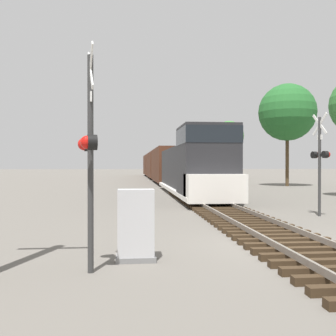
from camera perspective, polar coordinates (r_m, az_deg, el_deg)
The scene contains 8 objects.
ground_plane at distance 11.15m, azimuth 17.08°, elevation -10.78°, with size 400.00×400.00×0.00m, color #666059.
rail_track_bed at distance 11.12m, azimuth 17.09°, elevation -10.09°, with size 2.60×160.00×0.31m.
freight_train at distance 52.09m, azimuth -0.89°, elevation 0.32°, with size 2.96×66.74×4.32m.
crossing_signal_near at distance 8.03m, azimuth -11.36°, elevation 2.90°, with size 0.48×1.01×4.53m.
crossing_signal_far at distance 17.79m, azimuth 21.21°, elevation 1.38°, with size 0.48×1.01×4.35m.
relay_cabinet at distance 8.97m, azimuth -4.68°, elevation -8.33°, with size 0.90×0.55×1.62m.
tree_mid_background at distance 42.35m, azimuth 16.93°, elevation 7.72°, with size 5.83×5.83×10.48m.
tree_deep_background at distance 63.91m, azimuth 8.84°, elevation 4.60°, with size 4.75×4.75×9.25m.
Camera 1 is at (-4.21, -10.10, 2.17)m, focal length 42.00 mm.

